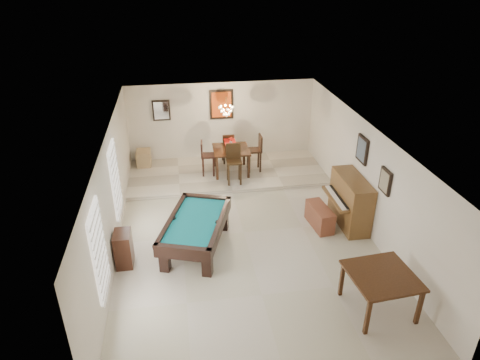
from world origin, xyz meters
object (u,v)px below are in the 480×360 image
object	(u,v)px
piano_bench	(320,217)
dining_chair_south	(234,164)
dining_chair_west	(208,158)
chandelier	(226,107)
dining_table	(231,159)
square_table	(379,292)
upright_piano	(345,202)
corner_bench	(144,158)
dining_chair_north	(228,148)
dining_chair_east	(254,153)
apothecary_chest	(124,249)
pool_table	(196,234)
flower_vase	(231,141)

from	to	relation	value
piano_bench	dining_chair_south	bearing A→B (deg)	126.39
dining_chair_south	dining_chair_west	xyz separation A→B (m)	(-0.70, 0.68, -0.05)
piano_bench	dining_chair_west	world-z (taller)	dining_chair_west
chandelier	dining_table	bearing A→B (deg)	-6.42
square_table	dining_table	world-z (taller)	dining_table
upright_piano	corner_bench	distance (m)	6.56
upright_piano	dining_chair_west	size ratio (longest dim) A/B	1.43
dining_table	chandelier	size ratio (longest dim) A/B	1.80
piano_bench	dining_chair_north	distance (m)	4.35
dining_chair_east	dining_chair_west	bearing A→B (deg)	-87.10
apothecary_chest	dining_chair_south	world-z (taller)	dining_chair_south
pool_table	flower_vase	size ratio (longest dim) A/B	8.86
flower_vase	chandelier	size ratio (longest dim) A/B	0.42
square_table	dining_table	xyz separation A→B (m)	(-1.99, 6.13, 0.16)
dining_table	dining_chair_west	distance (m)	0.72
flower_vase	dining_chair_north	distance (m)	0.92
dining_chair_north	corner_bench	distance (m)	2.71
chandelier	dining_chair_south	bearing A→B (deg)	-81.41
apothecary_chest	dining_table	xyz separation A→B (m)	(2.90, 3.99, 0.17)
piano_bench	chandelier	bearing A→B (deg)	121.00
upright_piano	corner_bench	bearing A→B (deg)	141.41
apothecary_chest	corner_bench	xyz separation A→B (m)	(0.21, 4.92, -0.04)
dining_chair_west	chandelier	size ratio (longest dim) A/B	1.79
piano_bench	dining_chair_north	xyz separation A→B (m)	(-1.80, 3.95, 0.34)
piano_bench	dining_chair_east	distance (m)	3.41
dining_chair_south	dining_chair_west	size ratio (longest dim) A/B	1.10
piano_bench	pool_table	bearing A→B (deg)	-171.68
pool_table	piano_bench	world-z (taller)	pool_table
dining_chair_east	chandelier	distance (m)	1.72
pool_table	corner_bench	size ratio (longest dim) A/B	4.12
piano_bench	dining_table	xyz separation A→B (m)	(-1.80, 3.19, 0.29)
upright_piano	chandelier	distance (m)	4.36
square_table	chandelier	bearing A→B (deg)	108.96
dining_chair_south	chandelier	world-z (taller)	chandelier
square_table	upright_piano	size ratio (longest dim) A/B	0.78
flower_vase	dining_table	bearing A→B (deg)	0.00
apothecary_chest	dining_table	size ratio (longest dim) A/B	0.74
dining_chair_north	square_table	bearing A→B (deg)	104.74
apothecary_chest	dining_table	world-z (taller)	dining_table
dining_chair_west	dining_chair_north	bearing A→B (deg)	-36.44
dining_chair_west	dining_chair_east	distance (m)	1.43
square_table	dining_chair_north	world-z (taller)	dining_chair_north
pool_table	square_table	size ratio (longest dim) A/B	1.89
dining_table	chandelier	distance (m)	1.64
square_table	dining_chair_east	world-z (taller)	dining_chair_east
pool_table	dining_chair_north	size ratio (longest dim) A/B	2.26
upright_piano	dining_chair_west	world-z (taller)	upright_piano
upright_piano	dining_table	size ratio (longest dim) A/B	1.41
square_table	upright_piano	distance (m)	3.01
pool_table	apothecary_chest	bearing A→B (deg)	-149.62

